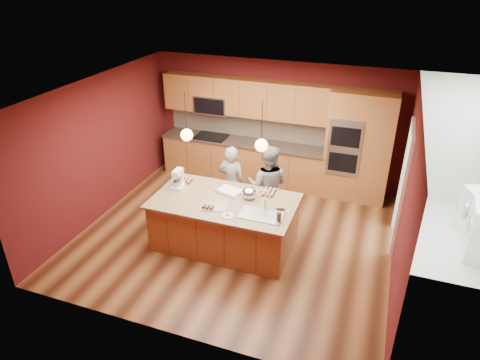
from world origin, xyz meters
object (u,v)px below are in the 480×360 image
at_px(person_left, 232,182).
at_px(person_right, 268,186).
at_px(island, 225,222).
at_px(stand_mixer, 178,180).
at_px(mixing_bowl, 249,193).

bearing_deg(person_left, person_right, -175.92).
height_order(island, person_right, person_right).
height_order(stand_mixer, mixing_bowl, stand_mixer).
bearing_deg(stand_mixer, person_left, 47.21).
height_order(person_left, stand_mixer, person_left).
height_order(person_right, stand_mixer, person_right).
bearing_deg(stand_mixer, island, -9.51).
bearing_deg(person_left, mixing_bowl, 133.12).
distance_m(person_right, stand_mixer, 1.66).
bearing_deg(mixing_bowl, person_left, 129.05).
bearing_deg(person_right, mixing_bowl, 75.16).
distance_m(person_left, stand_mixer, 1.12).
distance_m(island, mixing_bowl, 0.68).
relative_size(stand_mixer, mixing_bowl, 1.39).
bearing_deg(island, stand_mixer, 171.66).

